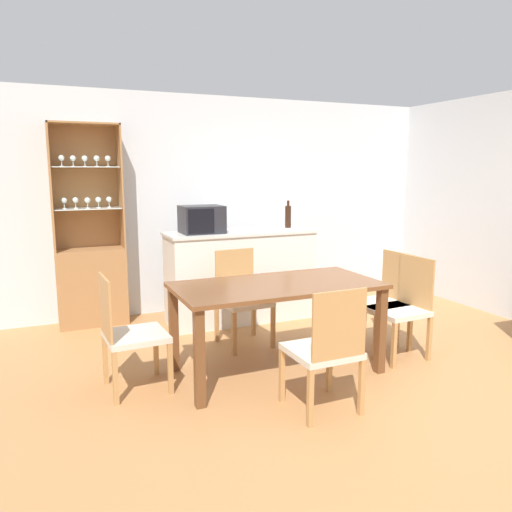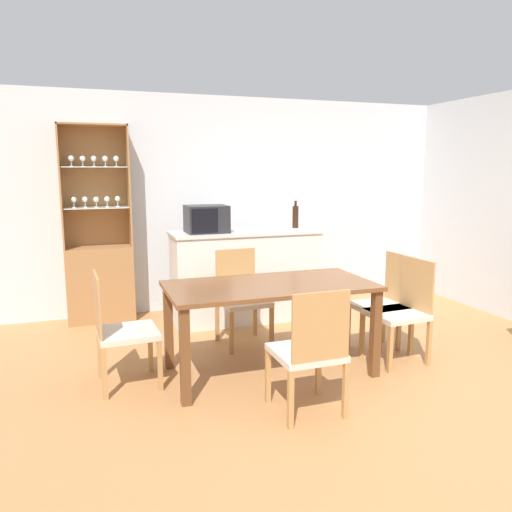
% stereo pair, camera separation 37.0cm
% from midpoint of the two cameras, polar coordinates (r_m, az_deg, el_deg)
% --- Properties ---
extents(ground_plane, '(18.00, 18.00, 0.00)m').
position_cam_midpoint_polar(ground_plane, '(4.22, 9.26, -13.82)').
color(ground_plane, '#B27A47').
extents(wall_back, '(6.80, 0.06, 2.55)m').
position_cam_midpoint_polar(wall_back, '(6.25, -3.58, 6.05)').
color(wall_back, silver).
rests_on(wall_back, ground_plane).
extents(kitchen_counter, '(1.66, 0.57, 1.01)m').
position_cam_midpoint_polar(kitchen_counter, '(5.62, -3.66, -2.29)').
color(kitchen_counter, silver).
rests_on(kitchen_counter, ground_plane).
extents(display_cabinet, '(0.72, 0.34, 2.16)m').
position_cam_midpoint_polar(display_cabinet, '(5.78, -20.10, -1.37)').
color(display_cabinet, '#A37042').
rests_on(display_cabinet, ground_plane).
extents(dining_table, '(1.69, 0.85, 0.76)m').
position_cam_midpoint_polar(dining_table, '(4.12, -0.16, -4.56)').
color(dining_table, brown).
rests_on(dining_table, ground_plane).
extents(dining_chair_side_left_far, '(0.47, 0.47, 0.91)m').
position_cam_midpoint_polar(dining_chair_side_left_far, '(4.01, -16.92, -8.50)').
color(dining_chair_side_left_far, beige).
rests_on(dining_chair_side_left_far, ground_plane).
extents(dining_chair_side_right_near, '(0.48, 0.48, 0.91)m').
position_cam_midpoint_polar(dining_chair_side_right_near, '(4.66, 14.09, -5.77)').
color(dining_chair_side_right_near, beige).
rests_on(dining_chair_side_right_near, ground_plane).
extents(dining_chair_head_far, '(0.48, 0.48, 0.91)m').
position_cam_midpoint_polar(dining_chair_head_far, '(4.87, -3.80, -4.84)').
color(dining_chair_head_far, beige).
rests_on(dining_chair_head_far, ground_plane).
extents(dining_chair_head_near, '(0.45, 0.45, 0.91)m').
position_cam_midpoint_polar(dining_chair_head_near, '(3.52, 4.90, -10.65)').
color(dining_chair_head_near, beige).
rests_on(dining_chair_head_near, ground_plane).
extents(dining_chair_side_right_far, '(0.48, 0.48, 0.91)m').
position_cam_midpoint_polar(dining_chair_side_right_far, '(4.86, 12.26, -5.07)').
color(dining_chair_side_right_far, beige).
rests_on(dining_chair_side_right_far, ground_plane).
extents(microwave, '(0.44, 0.37, 0.29)m').
position_cam_midpoint_polar(microwave, '(5.40, -8.20, 4.16)').
color(microwave, '#232328').
rests_on(microwave, kitchen_counter).
extents(wine_bottle, '(0.07, 0.07, 0.32)m').
position_cam_midpoint_polar(wine_bottle, '(5.86, 1.88, 4.56)').
color(wine_bottle, black).
rests_on(wine_bottle, kitchen_counter).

